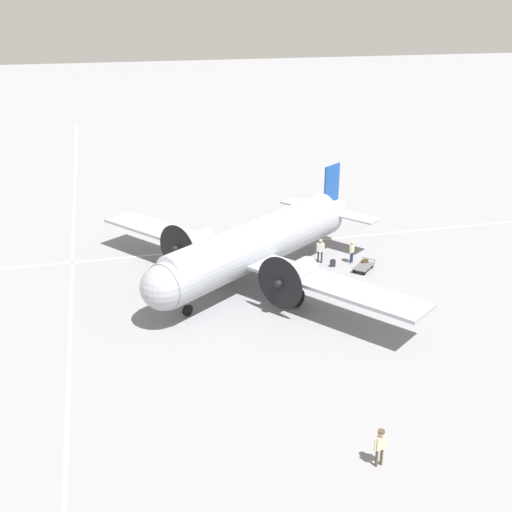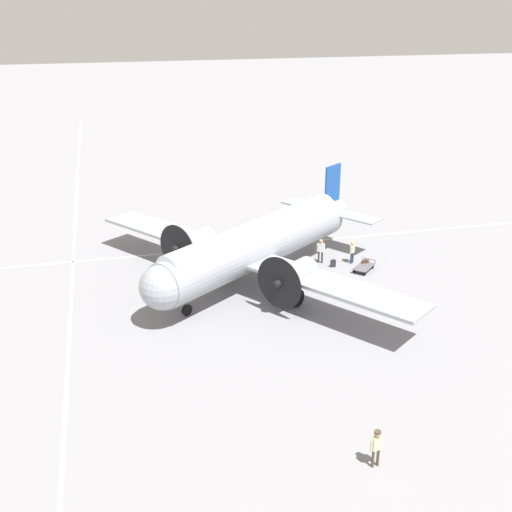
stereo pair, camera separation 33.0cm
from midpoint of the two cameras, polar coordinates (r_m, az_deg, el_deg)
The scene contains 10 objects.
ground_plane at distance 42.35m, azimuth -0.22°, elevation -2.25°, with size 300.00×300.00×0.00m, color gray.
apron_line_eastwest at distance 47.98m, azimuth -2.03°, elevation 0.78°, with size 120.00×0.16×0.01m.
apron_line_northsouth at distance 41.40m, azimuth -16.34°, elevation -3.82°, with size 0.16×120.00×0.01m.
airliner_main at distance 41.00m, azimuth -0.64°, elevation 0.90°, with size 19.22×21.61×6.14m.
crew_foreground at distance 26.91m, azimuth 10.63°, elevation -16.08°, with size 0.57×0.33×1.70m.
passenger_boarding at distance 45.06m, azimuth 5.53°, elevation 0.69°, with size 0.52×0.39×1.76m.
ramp_agent at distance 45.31m, azimuth 8.32°, elevation 0.57°, with size 0.46×0.37×1.63m.
suitcase_near_door at distance 45.03m, azimuth 9.43°, elevation -0.64°, with size 0.47×0.16×0.58m.
suitcase_upright_spare at distance 44.77m, azimuth 6.63°, elevation -0.64°, with size 0.36×0.15×0.56m.
baggage_cart at distance 44.49m, azimuth 9.34°, elevation -0.93°, with size 1.97×1.97×0.56m.
Camera 1 is at (9.44, 37.34, 17.62)m, focal length 45.00 mm.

